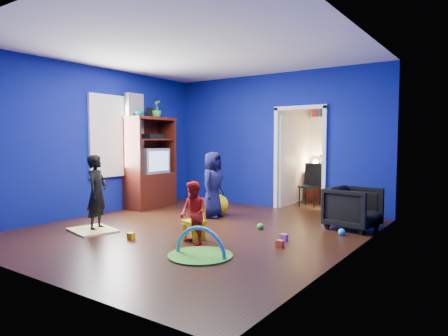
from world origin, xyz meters
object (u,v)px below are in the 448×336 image
Objects in this scene: toddler_red at (193,213)px; tv_armoire at (150,163)px; child_navy at (213,185)px; play_mat at (200,256)px; hopper_ball at (218,205)px; folding_chair at (310,186)px; armchair at (353,208)px; vase at (139,112)px; kid_chair at (194,223)px; crt_tv at (151,161)px; child_black at (97,193)px; study_desk at (325,186)px.

toddler_red is 0.46× the size of tv_armoire.
play_mat is at bearing -156.26° from child_navy.
hopper_ball is 0.44× the size of folding_chair.
child_navy is (-2.49, -0.52, 0.28)m from armchair.
vase is 2.59m from hopper_ball.
kid_chair is (2.62, -1.41, -1.81)m from vase.
crt_tv is at bearing 0.00° from tv_armoire.
child_black is at bearing -67.46° from crt_tv.
hopper_ball is 3.16m from study_desk.
armchair is 2.30m from folding_chair.
play_mat is at bearing 165.41° from armchair.
toddler_red is 0.97× the size of folding_chair.
child_navy is 2.50× the size of kid_chair.
crt_tv is 0.76× the size of folding_chair.
hopper_ball is at bearing 2.89° from crt_tv.
vase is 0.25× the size of play_mat.
toddler_red reaches higher than armchair.
vase is (-1.81, -0.14, 1.44)m from child_navy.
kid_chair is 3.83m from folding_chair.
child_black is 1.88m from toddler_red.
child_black reaches higher than folding_chair.
armchair is 0.61× the size of child_navy.
armchair is at bearing 67.53° from play_mat.
child_navy is 3.06× the size of hopper_ball.
tv_armoire is (0.00, 0.30, -1.08)m from vase.
kid_chair is 4.78m from study_desk.
child_black is 1.50× the size of play_mat.
hopper_ball is 1.99m from kid_chair.
crt_tv reaches higher than armchair.
play_mat is (-1.10, -2.66, -0.34)m from armchair.
tv_armoire is at bearing -132.63° from study_desk.
toddler_red is 3.41m from tv_armoire.
crt_tv reaches higher than folding_chair.
child_black is at bearing -111.43° from hopper_ball.
child_navy is 1.86m from tv_armoire.
child_navy reaches higher than study_desk.
study_desk is 0.96m from folding_chair.
toddler_red is 0.32m from kid_chair.
play_mat is (0.59, -0.60, -0.24)m from kid_chair.
vase is at bearing 169.96° from kid_chair.
child_navy is 1.79m from kid_chair.
hopper_ball is at bearing -109.53° from study_desk.
hopper_ball is (-1.01, 2.00, -0.24)m from toddler_red.
kid_chair is at bearing 150.51° from toddler_red.
crt_tv is 0.85× the size of play_mat.
kid_chair is 0.61× the size of play_mat.
kid_chair is at bearing -92.39° from study_desk.
armchair is at bearing 5.98° from hopper_ball.
armchair reaches higher than kid_chair.
tv_armoire reaches higher than kid_chair.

